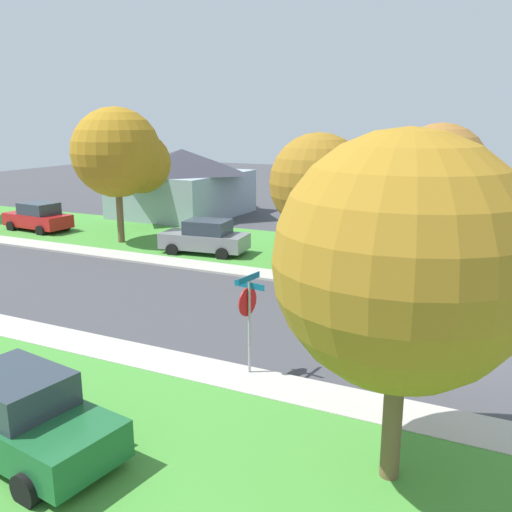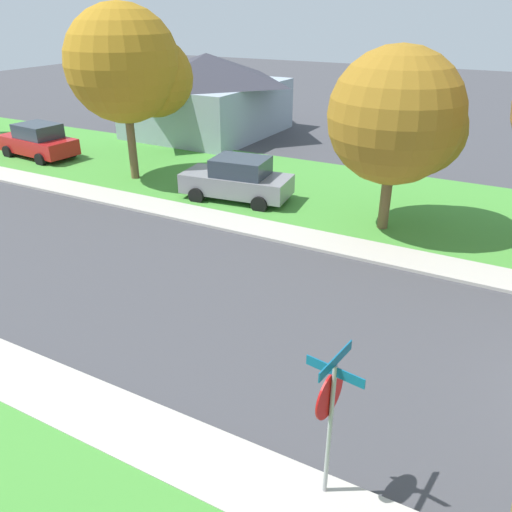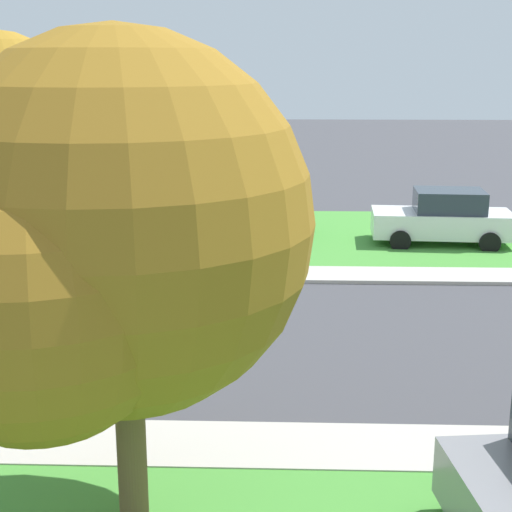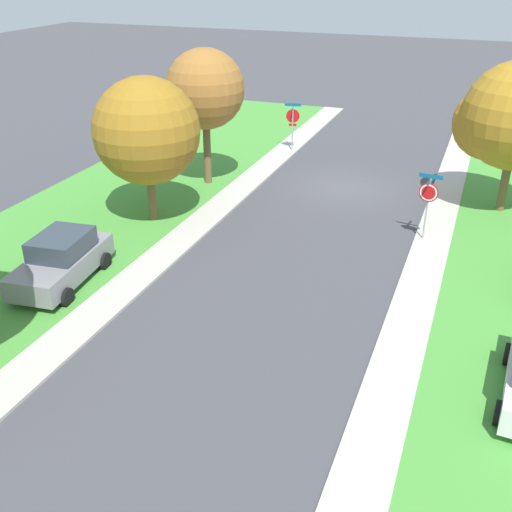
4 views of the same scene
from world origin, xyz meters
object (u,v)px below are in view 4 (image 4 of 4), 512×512
at_px(car_grey_near_corner, 62,260).
at_px(tree_sidewalk_mid, 510,118).
at_px(tree_corner_large, 144,133).
at_px(tree_across_right, 202,91).
at_px(stop_sign_far_corner, 428,196).
at_px(stop_sign_near_corner, 293,119).

height_order(car_grey_near_corner, tree_sidewalk_mid, tree_sidewalk_mid).
height_order(car_grey_near_corner, tree_corner_large, tree_corner_large).
bearing_deg(tree_across_right, tree_sidewalk_mid, -174.22).
relative_size(car_grey_near_corner, tree_corner_large, 0.74).
height_order(tree_across_right, tree_sidewalk_mid, tree_sidewalk_mid).
bearing_deg(stop_sign_far_corner, stop_sign_near_corner, -48.30).
xyz_separation_m(tree_corner_large, tree_sidewalk_mid, (-13.82, -6.43, 0.35)).
distance_m(stop_sign_near_corner, tree_sidewalk_mid, 12.49).
xyz_separation_m(stop_sign_near_corner, car_grey_near_corner, (2.59, 17.69, -1.00)).
distance_m(car_grey_near_corner, tree_sidewalk_mid, 18.88).
xyz_separation_m(tree_across_right, tree_corner_large, (0.26, 5.06, -0.74)).
relative_size(stop_sign_near_corner, car_grey_near_corner, 0.62).
xyz_separation_m(car_grey_near_corner, tree_sidewalk_mid, (-13.75, -12.53, 3.23)).
relative_size(stop_sign_near_corner, tree_sidewalk_mid, 0.42).
bearing_deg(tree_sidewalk_mid, tree_corner_large, 24.95).
distance_m(stop_sign_far_corner, tree_across_right, 11.77).
bearing_deg(car_grey_near_corner, tree_sidewalk_mid, -137.64).
bearing_deg(tree_corner_large, car_grey_near_corner, 90.71).
height_order(tree_corner_large, tree_sidewalk_mid, tree_sidewalk_mid).
bearing_deg(tree_across_right, car_grey_near_corner, 89.06).
xyz_separation_m(stop_sign_near_corner, tree_sidewalk_mid, (-11.15, 5.16, 2.23)).
relative_size(tree_corner_large, tree_sidewalk_mid, 0.93).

